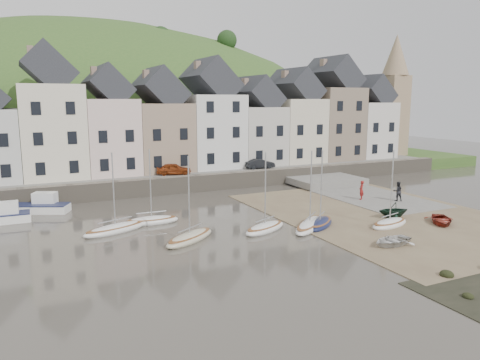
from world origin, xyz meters
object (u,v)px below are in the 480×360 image
car_right (260,164)px  rowboat_green (393,210)px  sailboat_0 (115,229)px  rowboat_white (392,241)px  person_red (361,190)px  person_dark (398,191)px  rowboat_red (441,220)px  car_left (174,169)px

car_right → rowboat_green: bearing=-171.7°
car_right → sailboat_0: bearing=129.4°
rowboat_white → person_red: person_red is taller
person_red → car_right: 14.66m
person_dark → car_right: car_right is taller
sailboat_0 → rowboat_green: bearing=-15.4°
rowboat_green → car_right: size_ratio=0.72×
rowboat_red → rowboat_green: bearing=163.0°
sailboat_0 → rowboat_red: (24.14, -9.19, 0.14)m
sailboat_0 → person_dark: (27.00, -1.44, 0.82)m
person_red → car_left: 20.53m
person_dark → person_red: bearing=-15.3°
rowboat_green → person_dark: bearing=147.5°
person_red → rowboat_white: bearing=13.6°
person_red → car_left: bearing=-87.7°
car_right → person_red: bearing=-160.8°
car_left → car_right: bearing=-70.0°
person_red → person_dark: size_ratio=0.98×
rowboat_white → rowboat_green: bearing=129.0°
car_left → person_red: bearing=-113.4°
rowboat_white → person_red: bearing=141.4°
person_red → person_dark: (2.79, -2.04, 0.02)m
sailboat_0 → person_red: bearing=1.4°
car_left → car_right: (10.97, 0.00, -0.06)m
sailboat_0 → person_dark: sailboat_0 is taller
rowboat_red → car_right: car_right is taller
person_dark → car_left: (-17.70, 16.11, 1.17)m
sailboat_0 → car_right: (20.27, 14.67, 1.94)m
rowboat_white → car_right: size_ratio=0.86×
rowboat_white → car_left: car_left is taller
rowboat_white → rowboat_green: rowboat_green is taller
rowboat_green → person_red: person_red is taller
sailboat_0 → car_right: bearing=35.9°
rowboat_green → person_dark: size_ratio=1.35×
car_left → person_dark: bearing=-112.3°
sailboat_0 → car_left: (9.31, 14.67, 2.00)m
sailboat_0 → person_red: (24.22, 0.60, 0.80)m
rowboat_white → rowboat_green: size_ratio=1.20×
rowboat_white → car_left: (-7.23, 26.32, 1.87)m
car_left → car_right: car_left is taller
sailboat_0 → rowboat_green: (22.02, -6.07, 0.49)m
sailboat_0 → rowboat_green: sailboat_0 is taller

